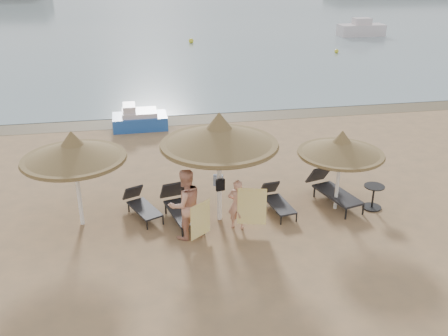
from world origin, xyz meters
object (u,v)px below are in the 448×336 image
at_px(lounger_far_left, 141,204).
at_px(person_right, 237,201).
at_px(lounger_near_right, 276,200).
at_px(person_left, 185,199).
at_px(side_table, 373,198).
at_px(pedal_boat, 139,119).
at_px(palapa_center, 219,136).
at_px(palapa_right, 341,147).
at_px(palapa_left, 73,151).
at_px(lounger_far_right, 332,189).
at_px(lounger_near_left, 180,206).

height_order(lounger_far_left, person_right, person_right).
relative_size(lounger_near_right, person_left, 0.73).
distance_m(side_table, person_left, 5.76).
bearing_deg(pedal_boat, person_right, -75.53).
xyz_separation_m(palapa_center, lounger_near_right, (1.77, 0.27, -2.24)).
bearing_deg(person_right, palapa_right, -147.79).
relative_size(palapa_left, lounger_far_right, 1.29).
bearing_deg(palapa_center, lounger_far_left, 162.61).
height_order(lounger_near_right, lounger_far_right, lounger_far_right).
bearing_deg(lounger_near_left, person_left, -99.66).
bearing_deg(lounger_far_right, side_table, -47.17).
distance_m(palapa_right, lounger_near_right, 2.42).
xyz_separation_m(palapa_right, person_right, (-3.13, -0.58, -1.12)).
xyz_separation_m(lounger_near_left, lounger_near_right, (2.87, 0.02, -0.09)).
bearing_deg(pedal_boat, side_table, -52.94).
height_order(palapa_left, person_right, palapa_left).
bearing_deg(palapa_right, pedal_boat, 123.52).
height_order(palapa_left, pedal_boat, palapa_left).
height_order(palapa_left, person_left, palapa_left).
height_order(palapa_right, lounger_near_right, palapa_right).
bearing_deg(palapa_left, person_right, -12.96).
height_order(palapa_center, lounger_far_left, palapa_center).
bearing_deg(pedal_boat, palapa_center, -77.10).
height_order(lounger_far_left, lounger_far_right, lounger_far_right).
relative_size(lounger_near_left, pedal_boat, 0.92).
distance_m(lounger_near_right, lounger_far_right, 1.83).
relative_size(palapa_left, side_table, 3.85).
height_order(lounger_far_left, lounger_near_left, lounger_near_left).
distance_m(lounger_near_right, side_table, 2.89).
distance_m(side_table, person_right, 4.27).
bearing_deg(lounger_far_left, person_left, -75.46).
distance_m(palapa_center, side_table, 5.13).
height_order(lounger_far_right, pedal_boat, pedal_boat).
xyz_separation_m(palapa_right, lounger_far_right, (0.05, 0.48, -1.55)).
height_order(lounger_near_left, lounger_near_right, lounger_near_left).
bearing_deg(person_right, person_left, 30.22).
xyz_separation_m(person_right, pedal_boat, (-2.46, 9.01, -0.45)).
bearing_deg(lounger_far_left, palapa_left, 165.56).
relative_size(palapa_left, person_right, 1.66).
xyz_separation_m(palapa_center, palapa_right, (3.53, 0.02, -0.59)).
xyz_separation_m(person_left, person_right, (1.45, 0.22, -0.29)).
bearing_deg(palapa_center, side_table, -1.91).
relative_size(person_left, person_right, 1.35).
distance_m(palapa_left, palapa_center, 3.90).
distance_m(palapa_center, lounger_near_left, 2.43).
relative_size(palapa_left, lounger_far_left, 1.64).
distance_m(palapa_left, pedal_boat, 8.43).
bearing_deg(lounger_far_right, palapa_left, 165.53).
xyz_separation_m(lounger_far_right, pedal_boat, (-5.63, 7.95, -0.02)).
height_order(palapa_center, lounger_near_left, palapa_center).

